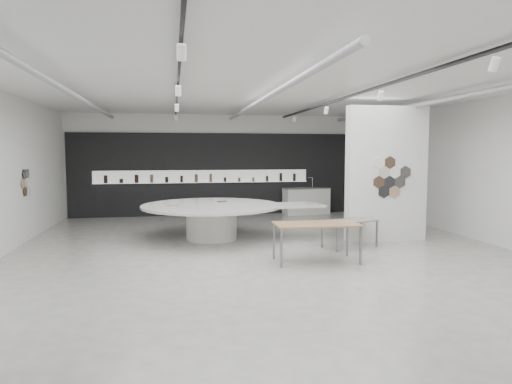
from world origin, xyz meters
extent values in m
cube|color=#B5B4AB|center=(0.00, 0.00, -0.01)|extent=(12.00, 14.00, 0.01)
cube|color=silver|center=(0.00, 0.00, 3.80)|extent=(12.00, 14.00, 0.01)
cube|color=white|center=(0.00, 7.00, 1.90)|extent=(12.00, 0.01, 3.80)
cube|color=white|center=(0.00, -7.00, 1.90)|extent=(12.00, 0.01, 3.80)
cube|color=white|center=(6.00, 0.00, 1.90)|extent=(0.01, 14.00, 3.80)
cylinder|color=#939396|center=(-4.20, 0.50, 3.62)|extent=(0.12, 12.00, 0.12)
cylinder|color=#939396|center=(0.00, 0.50, 3.62)|extent=(0.12, 12.00, 0.12)
cylinder|color=#939396|center=(4.20, 0.50, 3.62)|extent=(0.12, 12.00, 0.12)
cube|color=black|center=(-2.00, 0.00, 3.70)|extent=(0.05, 13.00, 0.06)
cylinder|color=white|center=(-2.00, -5.00, 3.52)|extent=(0.11, 0.18, 0.21)
cylinder|color=white|center=(-2.00, -1.70, 3.52)|extent=(0.11, 0.18, 0.21)
cylinder|color=white|center=(-2.00, 1.60, 3.52)|extent=(0.11, 0.18, 0.21)
cylinder|color=white|center=(-2.00, 4.90, 3.52)|extent=(0.11, 0.18, 0.21)
cube|color=black|center=(2.00, 0.00, 3.70)|extent=(0.05, 13.00, 0.06)
cylinder|color=white|center=(2.00, -5.00, 3.52)|extent=(0.11, 0.18, 0.21)
cylinder|color=white|center=(2.00, -1.70, 3.52)|extent=(0.11, 0.18, 0.21)
cylinder|color=white|center=(2.00, 1.60, 3.52)|extent=(0.11, 0.18, 0.21)
cylinder|color=white|center=(2.00, 4.90, 3.52)|extent=(0.11, 0.18, 0.21)
cylinder|color=#463323|center=(-5.97, 2.50, 1.35)|extent=(0.03, 0.28, 0.28)
cylinder|color=white|center=(-5.97, 2.76, 1.35)|extent=(0.03, 0.28, 0.28)
cylinder|color=beige|center=(-5.97, 2.63, 1.58)|extent=(0.03, 0.28, 0.28)
cylinder|color=tan|center=(-5.97, 2.37, 1.58)|extent=(0.03, 0.28, 0.28)
cylinder|color=black|center=(-5.97, 2.50, 1.81)|extent=(0.03, 0.28, 0.28)
cylinder|color=black|center=(-5.97, 2.76, 1.81)|extent=(0.03, 0.28, 0.28)
cube|color=black|center=(0.00, 6.94, 1.55)|extent=(11.80, 0.10, 3.10)
cube|color=white|center=(-1.00, 6.87, 1.48)|extent=(8.00, 0.06, 0.46)
cube|color=white|center=(-1.00, 6.81, 1.25)|extent=(8.00, 0.18, 0.02)
cylinder|color=black|center=(-4.53, 6.81, 1.41)|extent=(0.13, 0.13, 0.29)
cylinder|color=black|center=(-3.99, 6.81, 1.34)|extent=(0.13, 0.13, 0.15)
cylinder|color=black|center=(-3.44, 6.81, 1.42)|extent=(0.14, 0.14, 0.30)
cylinder|color=brown|center=(-2.90, 6.81, 1.41)|extent=(0.12, 0.12, 0.29)
cylinder|color=black|center=(-2.36, 6.81, 1.37)|extent=(0.12, 0.12, 0.21)
cylinder|color=black|center=(-1.81, 6.81, 1.39)|extent=(0.10, 0.10, 0.25)
cylinder|color=brown|center=(-1.27, 6.81, 1.42)|extent=(0.12, 0.12, 0.30)
cylinder|color=brown|center=(-0.73, 6.81, 1.42)|extent=(0.10, 0.10, 0.31)
cylinder|color=black|center=(-0.19, 6.81, 1.35)|extent=(0.09, 0.09, 0.17)
cylinder|color=brown|center=(0.36, 6.81, 1.35)|extent=(0.10, 0.10, 0.16)
cylinder|color=brown|center=(0.90, 6.81, 1.34)|extent=(0.09, 0.09, 0.15)
cylinder|color=black|center=(1.44, 6.81, 1.37)|extent=(0.09, 0.09, 0.21)
cylinder|color=black|center=(1.99, 6.81, 1.42)|extent=(0.11, 0.11, 0.31)
cylinder|color=black|center=(2.53, 6.81, 1.41)|extent=(0.11, 0.11, 0.29)
cube|color=white|center=(3.50, 1.00, 1.80)|extent=(2.20, 0.35, 3.60)
cylinder|color=black|center=(3.50, 0.81, 1.60)|extent=(0.34, 0.03, 0.34)
cylinder|color=black|center=(3.80, 0.81, 1.60)|extent=(0.34, 0.03, 0.34)
cylinder|color=#463323|center=(3.20, 0.81, 1.60)|extent=(0.34, 0.03, 0.34)
cylinder|color=white|center=(3.65, 0.81, 1.86)|extent=(0.34, 0.03, 0.34)
cylinder|color=beige|center=(3.35, 0.81, 1.86)|extent=(0.34, 0.03, 0.34)
cylinder|color=tan|center=(3.65, 0.81, 1.34)|extent=(0.34, 0.03, 0.34)
cylinder|color=black|center=(3.35, 0.81, 1.34)|extent=(0.34, 0.03, 0.34)
cylinder|color=black|center=(3.95, 0.81, 1.86)|extent=(0.34, 0.03, 0.34)
cylinder|color=#463323|center=(3.50, 0.81, 2.12)|extent=(0.34, 0.03, 0.34)
cylinder|color=white|center=(3.20, 0.81, 2.12)|extent=(0.34, 0.03, 0.34)
cylinder|color=white|center=(-1.10, 2.02, 0.45)|extent=(1.51, 1.51, 0.90)
cylinder|color=beige|center=(-1.10, 2.02, 0.93)|extent=(4.19, 4.19, 0.06)
cube|color=beige|center=(1.05, 1.72, 0.93)|extent=(1.79, 1.23, 0.06)
cube|color=tan|center=(-2.15, 1.91, 0.97)|extent=(0.28, 0.22, 0.01)
cube|color=#463323|center=(-0.75, 2.69, 0.97)|extent=(0.28, 0.22, 0.01)
cube|color=#96734E|center=(0.92, -0.97, 0.83)|extent=(1.83, 0.95, 0.03)
cube|color=slate|center=(0.06, -1.36, 0.41)|extent=(0.05, 0.05, 0.81)
cube|color=slate|center=(0.08, -0.54, 0.41)|extent=(0.05, 0.05, 0.81)
cube|color=slate|center=(1.77, -1.40, 0.41)|extent=(0.05, 0.05, 0.81)
cube|color=slate|center=(1.79, -0.59, 0.41)|extent=(0.05, 0.05, 0.81)
cube|color=gray|center=(2.22, 0.34, 0.67)|extent=(1.48, 1.06, 0.03)
cube|color=slate|center=(1.72, -0.14, 0.33)|extent=(0.05, 0.05, 0.66)
cube|color=slate|center=(1.53, 0.42, 0.33)|extent=(0.05, 0.05, 0.66)
cube|color=slate|center=(2.92, 0.26, 0.33)|extent=(0.05, 0.05, 0.66)
cube|color=slate|center=(2.73, 0.82, 0.33)|extent=(0.05, 0.05, 0.66)
cube|color=white|center=(2.94, 6.55, 0.49)|extent=(1.81, 0.86, 0.98)
cube|color=gray|center=(2.94, 6.55, 1.00)|extent=(1.86, 0.90, 0.03)
cylinder|color=silver|center=(3.24, 6.75, 1.21)|extent=(0.03, 0.03, 0.39)
cylinder|color=silver|center=(3.15, 6.74, 1.39)|extent=(0.18, 0.05, 0.03)
camera|label=1|loc=(-2.11, -10.37, 2.39)|focal=32.00mm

